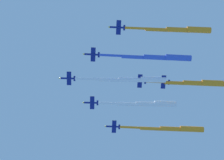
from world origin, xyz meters
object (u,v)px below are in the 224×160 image
object	(u,v)px
jet_starboard_mid	(172,129)
jet_lead	(132,79)
jet_port_inner	(157,57)
jet_port_outer	(194,83)
jet_starboard_inner	(147,104)
jet_starboard_outer	(223,84)
jet_port_mid	(178,30)

from	to	relation	value
jet_starboard_mid	jet_lead	bearing A→B (deg)	60.64
jet_port_inner	jet_port_outer	size ratio (longest dim) A/B	1.12
jet_starboard_mid	jet_starboard_inner	bearing A→B (deg)	54.59
jet_starboard_inner	jet_starboard_outer	xyz separation A→B (m)	(-46.57, 6.25, -1.69)
jet_starboard_mid	jet_starboard_outer	world-z (taller)	jet_starboard_mid
jet_lead	jet_starboard_inner	bearing A→B (deg)	-111.74
jet_port_outer	jet_port_mid	bearing A→B (deg)	80.05
jet_port_mid	jet_starboard_outer	world-z (taller)	jet_port_mid
jet_lead	jet_port_mid	distance (m)	39.65
jet_lead	jet_port_inner	xyz separation A→B (m)	(-16.15, 11.77, -1.75)
jet_starboard_mid	jet_port_outer	size ratio (longest dim) A/B	1.11
jet_port_inner	jet_starboard_inner	world-z (taller)	jet_starboard_inner
jet_port_mid	jet_port_outer	size ratio (longest dim) A/B	1.06
jet_lead	jet_port_mid	bearing A→B (deg)	140.59
jet_lead	jet_port_outer	size ratio (longest dim) A/B	1.14
jet_starboard_outer	jet_port_mid	bearing A→B (deg)	57.74
jet_starboard_inner	jet_starboard_mid	xyz separation A→B (m)	(-13.68, -19.24, 0.28)
jet_port_inner	jet_lead	bearing A→B (deg)	-36.09
jet_port_mid	jet_port_outer	world-z (taller)	jet_port_mid
jet_starboard_inner	jet_port_mid	distance (m)	48.68
jet_lead	jet_starboard_inner	xyz separation A→B (m)	(-6.94, -17.40, 1.54)
jet_starboard_inner	jet_port_mid	bearing A→B (deg)	119.08
jet_port_inner	jet_starboard_mid	world-z (taller)	jet_starboard_mid
jet_lead	jet_starboard_outer	distance (m)	54.66
jet_port_inner	jet_port_mid	bearing A→B (deg)	137.22
jet_starboard_mid	jet_port_outer	xyz separation A→B (m)	(-15.75, 28.89, -1.87)
jet_starboard_inner	jet_starboard_outer	world-z (taller)	jet_starboard_inner
jet_port_inner	jet_port_outer	bearing A→B (deg)	-136.00
jet_port_outer	jet_starboard_outer	world-z (taller)	jet_port_outer
jet_starboard_mid	jet_starboard_outer	distance (m)	41.66
jet_port_inner	jet_starboard_inner	xyz separation A→B (m)	(9.22, -29.18, 3.29)
jet_port_inner	jet_starboard_mid	bearing A→B (deg)	-95.27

